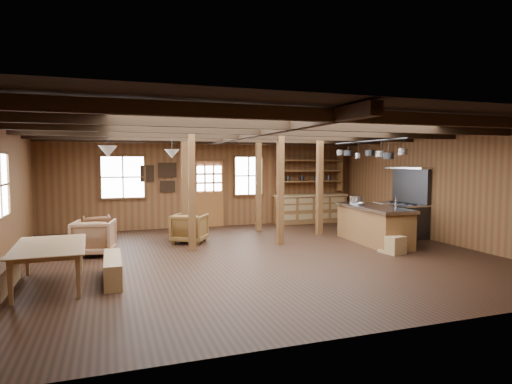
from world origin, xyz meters
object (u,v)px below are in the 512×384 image
dining_table (53,265)px  armchair_b (190,228)px  armchair_a (97,228)px  kitchen_island (373,224)px  armchair_c (94,238)px  commercial_range (402,214)px

dining_table → armchair_b: size_ratio=2.39×
dining_table → armchair_a: dining_table is taller
dining_table → armchair_a: (0.57, 4.29, -0.03)m
armchair_b → armchair_a: bearing=-0.6°
kitchen_island → armchair_b: kitchen_island is taller
kitchen_island → armchair_c: bearing=177.0°
kitchen_island → armchair_a: (-6.62, 2.82, -0.16)m
armchair_a → commercial_range: bearing=160.5°
commercial_range → dining_table: 8.81m
kitchen_island → commercial_range: size_ratio=1.34×
commercial_range → armchair_c: (-7.98, 0.16, -0.23)m
kitchen_island → dining_table: bearing=-164.6°
commercial_range → armchair_a: (-7.98, 2.19, -0.30)m
kitchen_island → armchair_a: bearing=160.7°
commercial_range → armchair_b: commercial_range is taller
commercial_range → armchair_c: bearing=178.9°
dining_table → armchair_c: size_ratio=2.27×
armchair_a → armchair_c: 2.03m
kitchen_island → dining_table: kitchen_island is taller
armchair_a → armchair_b: 2.57m
commercial_range → armchair_a: size_ratio=2.74×
armchair_b → commercial_range: bearing=-160.9°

